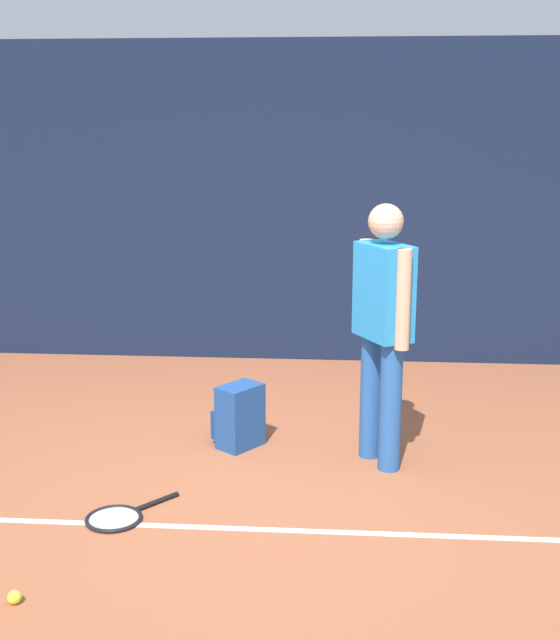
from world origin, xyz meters
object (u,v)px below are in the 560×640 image
(tennis_racket, at_px, (118,517))
(tennis_player, at_px, (383,320))
(backpack, at_px, (238,417))
(tennis_ball_near_player, at_px, (14,597))

(tennis_racket, bearing_deg, tennis_player, 162.57)
(tennis_racket, height_order, backpack, backpack)
(tennis_player, distance_m, backpack, 1.24)
(tennis_racket, distance_m, backpack, 1.27)
(tennis_player, bearing_deg, backpack, -132.14)
(tennis_ball_near_player, bearing_deg, tennis_racket, 73.33)
(tennis_player, relative_size, tennis_racket, 2.94)
(tennis_ball_near_player, bearing_deg, backpack, 67.94)
(backpack, bearing_deg, tennis_racket, 11.81)
(tennis_player, height_order, backpack, tennis_player)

